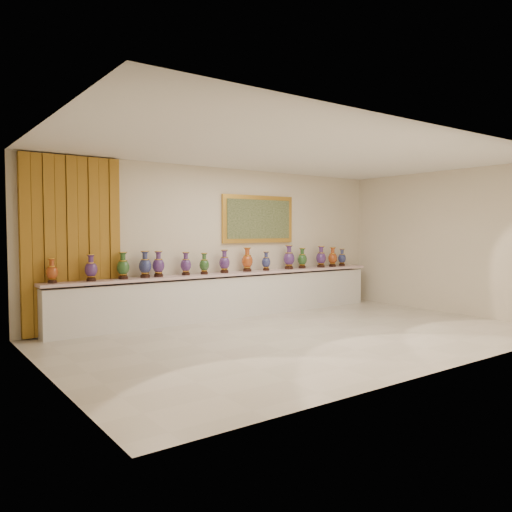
{
  "coord_description": "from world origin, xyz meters",
  "views": [
    {
      "loc": [
        -5.43,
        -6.08,
        1.75
      ],
      "look_at": [
        0.23,
        1.7,
        1.25
      ],
      "focal_mm": 35.0,
      "sensor_mm": 36.0,
      "label": 1
    }
  ],
  "objects_px": {
    "counter": "(230,295)",
    "vase_1": "(91,269)",
    "vase_0": "(52,272)",
    "vase_2": "(123,267)"
  },
  "relations": [
    {
      "from": "counter",
      "to": "vase_1",
      "type": "relative_size",
      "value": 16.21
    },
    {
      "from": "vase_0",
      "to": "counter",
      "type": "bearing_deg",
      "value": 0.33
    },
    {
      "from": "vase_2",
      "to": "vase_1",
      "type": "bearing_deg",
      "value": -177.87
    },
    {
      "from": "counter",
      "to": "vase_2",
      "type": "relative_size",
      "value": 15.49
    },
    {
      "from": "counter",
      "to": "vase_1",
      "type": "distance_m",
      "value": 2.87
    },
    {
      "from": "counter",
      "to": "vase_1",
      "type": "height_order",
      "value": "vase_1"
    },
    {
      "from": "vase_1",
      "to": "vase_2",
      "type": "bearing_deg",
      "value": 2.13
    },
    {
      "from": "counter",
      "to": "vase_2",
      "type": "distance_m",
      "value": 2.33
    },
    {
      "from": "vase_2",
      "to": "counter",
      "type": "bearing_deg",
      "value": 0.84
    },
    {
      "from": "vase_0",
      "to": "vase_2",
      "type": "relative_size",
      "value": 0.85
    }
  ]
}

